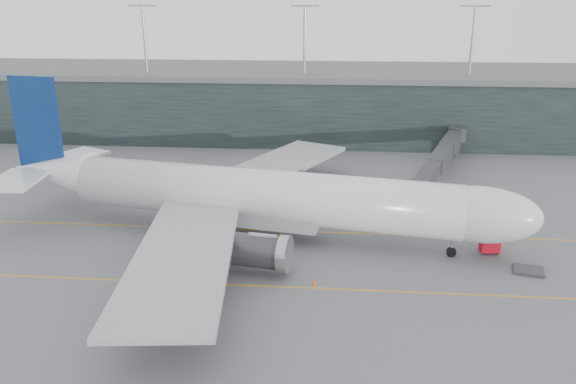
{
  "coord_description": "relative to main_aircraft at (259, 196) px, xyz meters",
  "views": [
    {
      "loc": [
        12.04,
        -75.44,
        30.2
      ],
      "look_at": [
        5.92,
        -4.0,
        5.72
      ],
      "focal_mm": 35.0,
      "sensor_mm": 36.0,
      "label": 1
    }
  ],
  "objects": [
    {
      "name": "ground",
      "position": [
        -2.2,
        6.06,
        -5.72
      ],
      "size": [
        320.0,
        320.0,
        0.0
      ],
      "primitive_type": "plane",
      "color": "#59595E",
      "rests_on": "ground"
    },
    {
      "name": "gse_cart",
      "position": [
        29.66,
        -2.78,
        -4.84
      ],
      "size": [
        2.46,
        1.69,
        1.6
      ],
      "rotation": [
        0.0,
        0.0,
        0.09
      ],
      "color": "red",
      "rests_on": "ground"
    },
    {
      "name": "main_aircraft",
      "position": [
        0.0,
        0.0,
        0.0
      ],
      "size": [
        72.53,
        67.35,
        20.4
      ],
      "rotation": [
        0.0,
        0.0,
        -0.17
      ],
      "color": "silver",
      "rests_on": "ground"
    },
    {
      "name": "uld_b",
      "position": [
        -3.55,
        16.8,
        -4.87
      ],
      "size": [
        2.21,
        2.02,
        1.63
      ],
      "rotation": [
        0.0,
        0.0,
        0.41
      ],
      "color": "#343338",
      "rests_on": "ground"
    },
    {
      "name": "taxiline_a",
      "position": [
        -2.2,
        2.06,
        -5.71
      ],
      "size": [
        160.0,
        0.25,
        0.02
      ],
      "primitive_type": "cube",
      "color": "orange",
      "rests_on": "ground"
    },
    {
      "name": "cone_wing_port",
      "position": [
        7.01,
        18.79,
        -5.35
      ],
      "size": [
        0.47,
        0.47,
        0.75
      ],
      "primitive_type": "cone",
      "color": "red",
      "rests_on": "ground"
    },
    {
      "name": "jet_bridge",
      "position": [
        26.67,
        28.04,
        -1.29
      ],
      "size": [
        15.38,
        43.09,
        5.92
      ],
      "rotation": [
        0.0,
        0.0,
        -0.33
      ],
      "color": "#2D2E32",
      "rests_on": "ground"
    },
    {
      "name": "cone_nose",
      "position": [
        31.96,
        0.18,
        -5.33
      ],
      "size": [
        0.49,
        0.49,
        0.78
      ],
      "primitive_type": "cone",
      "color": "#D7630B",
      "rests_on": "ground"
    },
    {
      "name": "baggage_dolly",
      "position": [
        32.95,
        -7.85,
        -5.52
      ],
      "size": [
        3.89,
        3.39,
        0.34
      ],
      "primitive_type": "cube",
      "rotation": [
        0.0,
        0.0,
        -0.23
      ],
      "color": "#333237",
      "rests_on": "ground"
    },
    {
      "name": "terminal",
      "position": [
        -2.21,
        64.06,
        1.9
      ],
      "size": [
        240.0,
        36.0,
        29.0
      ],
      "color": "black",
      "rests_on": "ground"
    },
    {
      "name": "uld_c",
      "position": [
        -1.87,
        15.93,
        -4.72
      ],
      "size": [
        2.33,
        1.98,
        1.9
      ],
      "rotation": [
        0.0,
        0.0,
        0.16
      ],
      "color": "#343338",
      "rests_on": "ground"
    },
    {
      "name": "taxiline_b",
      "position": [
        -2.2,
        -13.94,
        -5.71
      ],
      "size": [
        160.0,
        0.25,
        0.02
      ],
      "primitive_type": "cube",
      "color": "orange",
      "rests_on": "ground"
    },
    {
      "name": "cone_wing_stbd",
      "position": [
        7.96,
        -13.15,
        -5.32
      ],
      "size": [
        0.51,
        0.51,
        0.8
      ],
      "primitive_type": "cone",
      "color": "#DB540C",
      "rests_on": "ground"
    },
    {
      "name": "cone_tail",
      "position": [
        -12.55,
        -6.31,
        -5.35
      ],
      "size": [
        0.48,
        0.48,
        0.76
      ],
      "primitive_type": "cone",
      "color": "#E9400C",
      "rests_on": "ground"
    },
    {
      "name": "taxiline_lead_main",
      "position": [
        2.8,
        26.06,
        -5.71
      ],
      "size": [
        0.25,
        60.0,
        0.02
      ],
      "primitive_type": "cube",
      "color": "orange",
      "rests_on": "ground"
    },
    {
      "name": "uld_a",
      "position": [
        -6.09,
        16.72,
        -4.65
      ],
      "size": [
        2.64,
        2.32,
        2.05
      ],
      "rotation": [
        0.0,
        0.0,
        -0.26
      ],
      "color": "#343338",
      "rests_on": "ground"
    }
  ]
}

